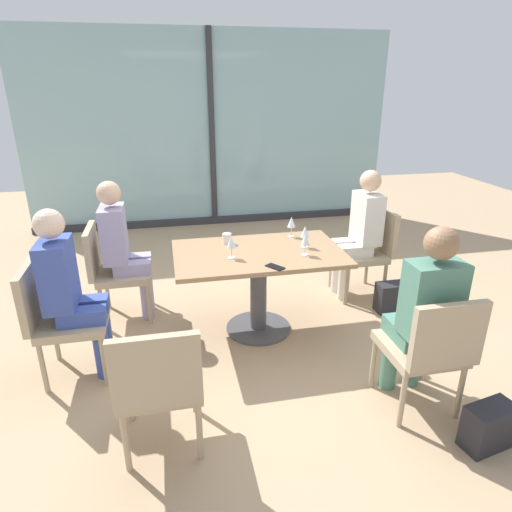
% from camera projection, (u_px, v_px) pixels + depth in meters
% --- Properties ---
extents(ground_plane, '(12.00, 12.00, 0.00)m').
position_uv_depth(ground_plane, '(258.00, 329.00, 3.87)').
color(ground_plane, tan).
extents(window_wall_backdrop, '(5.19, 0.10, 2.70)m').
position_uv_depth(window_wall_backdrop, '(212.00, 142.00, 6.33)').
color(window_wall_backdrop, '#8FB7BC').
rests_on(window_wall_backdrop, ground_plane).
extents(dining_table_main, '(1.37, 0.85, 0.73)m').
position_uv_depth(dining_table_main, '(258.00, 272.00, 3.67)').
color(dining_table_main, '#997551').
rests_on(dining_table_main, ground_plane).
extents(chair_front_right, '(0.46, 0.50, 0.87)m').
position_uv_depth(chair_front_right, '(429.00, 346.00, 2.73)').
color(chair_front_right, tan).
rests_on(chair_front_right, ground_plane).
extents(chair_far_right, '(0.50, 0.46, 0.87)m').
position_uv_depth(chair_far_right, '(369.00, 247.00, 4.36)').
color(chair_far_right, tan).
rests_on(chair_far_right, ground_plane).
extents(chair_far_left, '(0.50, 0.46, 0.87)m').
position_uv_depth(chair_far_left, '(112.00, 267.00, 3.90)').
color(chair_far_left, tan).
rests_on(chair_far_left, ground_plane).
extents(chair_side_end, '(0.50, 0.46, 0.87)m').
position_uv_depth(chair_side_end, '(58.00, 314.00, 3.11)').
color(chair_side_end, tan).
rests_on(chair_side_end, ground_plane).
extents(chair_front_left, '(0.46, 0.50, 0.87)m').
position_uv_depth(chair_front_left, '(159.00, 381.00, 2.42)').
color(chair_front_left, tan).
rests_on(chair_front_left, ground_plane).
extents(person_front_right, '(0.34, 0.39, 1.26)m').
position_uv_depth(person_front_right, '(424.00, 309.00, 2.75)').
color(person_front_right, '#4C7F6B').
rests_on(person_front_right, ground_plane).
extents(person_far_right, '(0.39, 0.34, 1.26)m').
position_uv_depth(person_far_right, '(360.00, 228.00, 4.26)').
color(person_far_right, silver).
rests_on(person_far_right, ground_plane).
extents(person_far_left, '(0.39, 0.34, 1.26)m').
position_uv_depth(person_far_left, '(122.00, 244.00, 3.84)').
color(person_far_left, '#9E93B7').
rests_on(person_far_left, ground_plane).
extents(person_side_end, '(0.39, 0.34, 1.26)m').
position_uv_depth(person_side_end, '(69.00, 287.00, 3.05)').
color(person_side_end, '#384C9E').
rests_on(person_side_end, ground_plane).
extents(wine_glass_0, '(0.07, 0.07, 0.18)m').
position_uv_depth(wine_glass_0, '(305.00, 232.00, 3.65)').
color(wine_glass_0, silver).
rests_on(wine_glass_0, dining_table_main).
extents(wine_glass_1, '(0.07, 0.07, 0.18)m').
position_uv_depth(wine_glass_1, '(291.00, 222.00, 3.89)').
color(wine_glass_1, silver).
rests_on(wine_glass_1, dining_table_main).
extents(wine_glass_2, '(0.07, 0.07, 0.18)m').
position_uv_depth(wine_glass_2, '(231.00, 242.00, 3.42)').
color(wine_glass_2, silver).
rests_on(wine_glass_2, dining_table_main).
extents(wine_glass_3, '(0.07, 0.07, 0.18)m').
position_uv_depth(wine_glass_3, '(305.00, 239.00, 3.48)').
color(wine_glass_3, silver).
rests_on(wine_glass_3, dining_table_main).
extents(coffee_cup, '(0.08, 0.08, 0.09)m').
position_uv_depth(coffee_cup, '(227.00, 239.00, 3.76)').
color(coffee_cup, white).
rests_on(coffee_cup, dining_table_main).
extents(cell_phone_on_table, '(0.14, 0.16, 0.01)m').
position_uv_depth(cell_phone_on_table, '(275.00, 267.00, 3.29)').
color(cell_phone_on_table, black).
rests_on(cell_phone_on_table, dining_table_main).
extents(handbag_0, '(0.33, 0.21, 0.28)m').
position_uv_depth(handbag_0, '(489.00, 427.00, 2.59)').
color(handbag_0, '#232328').
rests_on(handbag_0, ground_plane).
extents(handbag_1, '(0.30, 0.17, 0.28)m').
position_uv_depth(handbag_1, '(392.00, 297.00, 4.13)').
color(handbag_1, '#232328').
rests_on(handbag_1, ground_plane).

